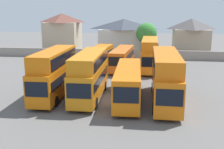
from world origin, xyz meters
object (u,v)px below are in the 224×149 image
Objects in this scene: bus_1 at (54,71)px; tree_left_of_lot at (146,33)px; bus_6 at (122,57)px; house_terrace_right at (191,36)px; bus_2 at (90,73)px; house_terrace_left at (63,33)px; bus_7 at (150,53)px; bus_3 at (128,82)px; bus_4 at (166,75)px; bus_5 at (98,57)px; house_terrace_centre at (124,36)px.

bus_1 is 1.47× the size of tree_left_of_lot.
bus_6 is 21.72m from house_terrace_right.
bus_2 is 1.18× the size of house_terrace_left.
bus_7 is at bearing -86.82° from tree_left_of_lot.
bus_2 reaches higher than bus_6.
bus_3 is 1.68× the size of tree_left_of_lot.
house_terrace_right is at bearing 146.79° from bus_6.
bus_6 is at bearing -90.02° from bus_7.
tree_left_of_lot is (-2.32, 27.94, 1.94)m from bus_4.
bus_5 is 1.10× the size of bus_7.
bus_6 is 1.02× the size of bus_7.
bus_2 is 32.01m from house_terrace_centre.
bus_7 is at bearing 156.21° from bus_2.
house_terrace_right is at bearing 2.22° from house_terrace_centre.
house_terrace_centre is (-7.32, 32.32, 0.96)m from bus_4.
house_terrace_right is at bearing 27.70° from tree_left_of_lot.
bus_1 reaches higher than bus_4.
bus_1 is 1.33× the size of house_terrace_right.
bus_1 is at bearing -91.40° from bus_4.
bus_7 is at bearing 93.43° from bus_6.
bus_7 is at bearing -71.20° from house_terrace_centre.
house_terrace_centre reaches higher than bus_6.
house_terrace_centre is (4.59, 32.07, 0.96)m from bus_1.
bus_6 is 1.00× the size of house_terrace_centre.
bus_3 is 1.00× the size of bus_5.
bus_2 is 0.94× the size of bus_6.
bus_1 is 0.89× the size of bus_4.
bus_3 is (8.09, -0.06, -0.89)m from bus_1.
tree_left_of_lot is at bearing 167.20° from bus_2.
bus_7 is 1.23× the size of house_terrace_left.
bus_1 is 0.94× the size of bus_6.
bus_4 reaches higher than bus_5.
house_terrace_right is (8.72, 17.27, 1.11)m from bus_7.
bus_2 is at bearing -67.70° from house_terrace_left.
bus_7 reaches higher than bus_5.
bus_4 is 28.11m from tree_left_of_lot.
house_terrace_left reaches higher than bus_1.
house_terrace_left reaches higher than bus_2.
tree_left_of_lot is (-9.40, -4.94, 0.92)m from house_terrace_right.
bus_4 is (7.99, -0.33, 0.11)m from bus_2.
bus_3 reaches higher than bus_5.
house_terrace_left is (-17.37, 32.34, 2.41)m from bus_3.
bus_2 is at bearing -3.48° from bus_6.
bus_5 is at bearing -98.64° from house_terrace_centre.
bus_2 is 35.89m from house_terrace_right.
house_terrace_centre is 1.41× the size of house_terrace_right.
bus_7 is (8.25, 0.16, 0.85)m from bus_5.
bus_3 is at bearing 26.26° from bus_5.
bus_1 is 8.13m from bus_3.
house_terrace_right reaches higher than bus_6.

